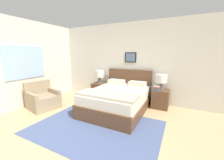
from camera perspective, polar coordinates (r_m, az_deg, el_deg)
ground_plane at (r=2.65m, az=-20.81°, el=-27.01°), size 16.00×16.00×0.00m
wall_back at (r=4.74m, az=6.74°, el=7.25°), size 7.55×0.09×2.60m
wall_left at (r=5.12m, az=-29.19°, el=6.22°), size 0.08×5.46×2.60m
area_rug_main at (r=3.22m, az=-6.59°, el=-18.87°), size 2.72×1.94×0.01m
bed at (r=3.93m, az=2.31°, el=-8.01°), size 1.50×1.97×1.07m
armchair at (r=4.61m, az=-26.83°, el=-7.14°), size 0.89×0.89×0.78m
nightstand_near_window at (r=5.06m, az=-5.15°, el=-4.29°), size 0.47×0.47×0.55m
nightstand_by_door at (r=4.37m, az=19.43°, el=-7.37°), size 0.47×0.47×0.55m
table_lamp_near_window at (r=4.94m, az=-5.23°, el=2.38°), size 0.32×0.32×0.46m
table_lamp_by_door at (r=4.23m, az=19.83°, el=0.32°), size 0.32×0.32×0.46m
book_thick_bottom at (r=4.26m, az=18.20°, el=-3.73°), size 0.24×0.30×0.02m
book_hardcover_middle at (r=4.25m, az=18.22°, el=-3.35°), size 0.22×0.27×0.04m
book_novel_upper at (r=4.24m, az=18.25°, el=-2.84°), size 0.19×0.22×0.04m
book_slim_near_top at (r=4.23m, az=18.28°, el=-2.35°), size 0.17×0.23×0.03m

